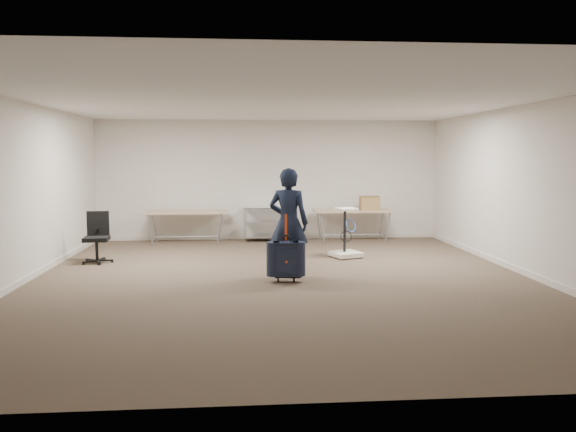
{
  "coord_description": "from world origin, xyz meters",
  "views": [
    {
      "loc": [
        -0.62,
        -8.73,
        1.94
      ],
      "look_at": [
        0.11,
        0.3,
        0.99
      ],
      "focal_mm": 35.0,
      "sensor_mm": 36.0,
      "label": 1
    }
  ],
  "objects": [
    {
      "name": "wire_shelf",
      "position": [
        0.0,
        4.2,
        0.44
      ],
      "size": [
        1.22,
        0.47,
        0.8
      ],
      "color": "silver",
      "rests_on": "ground"
    },
    {
      "name": "person",
      "position": [
        0.11,
        0.24,
        0.89
      ],
      "size": [
        0.75,
        0.62,
        1.77
      ],
      "primitive_type": "imported",
      "rotation": [
        0.0,
        0.0,
        2.8
      ],
      "color": "black",
      "rests_on": "ground"
    },
    {
      "name": "suitcase",
      "position": [
        0.04,
        -0.16,
        0.36
      ],
      "size": [
        0.39,
        0.24,
        1.06
      ],
      "color": "black",
      "rests_on": "ground"
    },
    {
      "name": "equipment_cart",
      "position": [
        1.37,
        1.92,
        0.25
      ],
      "size": [
        0.67,
        0.67,
        0.96
      ],
      "color": "beige",
      "rests_on": "ground"
    },
    {
      "name": "office_chair",
      "position": [
        -3.32,
        1.76,
        0.28
      ],
      "size": [
        0.57,
        0.57,
        0.94
      ],
      "color": "black",
      "rests_on": "ground"
    },
    {
      "name": "folding_table_right",
      "position": [
        1.9,
        3.95,
        0.68
      ],
      "size": [
        1.8,
        0.75,
        0.73
      ],
      "color": "tan",
      "rests_on": "ground"
    },
    {
      "name": "folding_table_left",
      "position": [
        -1.9,
        3.95,
        0.68
      ],
      "size": [
        1.8,
        0.75,
        0.73
      ],
      "color": "tan",
      "rests_on": "ground"
    },
    {
      "name": "room_shell",
      "position": [
        0.0,
        1.38,
        0.05
      ],
      "size": [
        8.0,
        9.0,
        9.0
      ],
      "color": "beige",
      "rests_on": "ground"
    },
    {
      "name": "ground",
      "position": [
        0.0,
        0.0,
        0.0
      ],
      "size": [
        9.0,
        9.0,
        0.0
      ],
      "primitive_type": "plane",
      "color": "#46362A",
      "rests_on": "ground"
    },
    {
      "name": "cardboard_box",
      "position": [
        2.28,
        3.94,
        0.89
      ],
      "size": [
        0.44,
        0.33,
        0.32
      ],
      "primitive_type": "cube",
      "rotation": [
        0.0,
        0.0,
        -0.03
      ],
      "color": "olive",
      "rests_on": "folding_table_right"
    }
  ]
}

